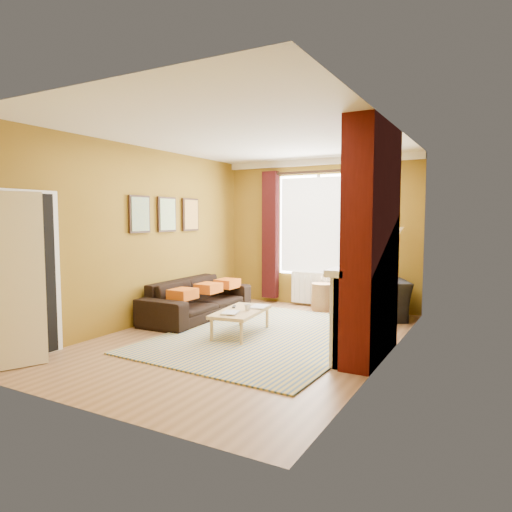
% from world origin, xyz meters
% --- Properties ---
extents(ground, '(5.50, 5.50, 0.00)m').
position_xyz_m(ground, '(0.00, 0.00, 0.00)').
color(ground, brown).
rests_on(ground, ground).
extents(room_walls, '(3.82, 5.54, 2.83)m').
position_xyz_m(room_walls, '(0.63, 0.28, 1.38)').
color(room_walls, olive).
rests_on(room_walls, ground).
extents(striped_rug, '(2.78, 3.74, 0.02)m').
position_xyz_m(striped_rug, '(0.18, 0.27, 0.01)').
color(striped_rug, '#345A90').
rests_on(striped_rug, ground).
extents(sofa, '(0.93, 2.25, 0.65)m').
position_xyz_m(sofa, '(-1.42, 0.79, 0.33)').
color(sofa, black).
rests_on(sofa, ground).
extents(armchair, '(1.34, 1.29, 0.67)m').
position_xyz_m(armchair, '(1.23, 2.08, 0.34)').
color(armchair, black).
rests_on(armchair, ground).
extents(coffee_table, '(0.69, 1.17, 0.37)m').
position_xyz_m(coffee_table, '(-0.19, 0.14, 0.33)').
color(coffee_table, '#D4B37A').
rests_on(coffee_table, ground).
extents(wicker_stool, '(0.45, 0.45, 0.50)m').
position_xyz_m(wicker_stool, '(0.21, 2.39, 0.25)').
color(wicker_stool, '#9C7143').
rests_on(wicker_stool, ground).
extents(floor_lamp, '(0.29, 0.29, 1.54)m').
position_xyz_m(floor_lamp, '(1.55, 2.23, 1.22)').
color(floor_lamp, black).
rests_on(floor_lamp, ground).
extents(book_a, '(0.28, 0.33, 0.03)m').
position_xyz_m(book_a, '(-0.29, -0.18, 0.38)').
color(book_a, '#999999').
rests_on(book_a, coffee_table).
extents(book_b, '(0.27, 0.34, 0.02)m').
position_xyz_m(book_b, '(-0.15, 0.41, 0.38)').
color(book_b, '#999999').
rests_on(book_b, coffee_table).
extents(mug, '(0.13, 0.13, 0.09)m').
position_xyz_m(mug, '(-0.08, 0.15, 0.41)').
color(mug, '#999999').
rests_on(mug, coffee_table).
extents(tv_remote, '(0.11, 0.15, 0.02)m').
position_xyz_m(tv_remote, '(-0.38, 0.25, 0.38)').
color(tv_remote, '#28282B').
rests_on(tv_remote, coffee_table).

